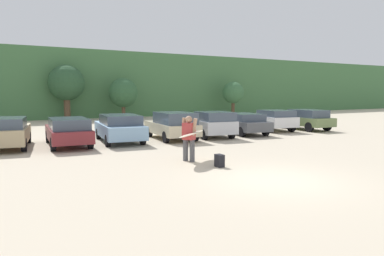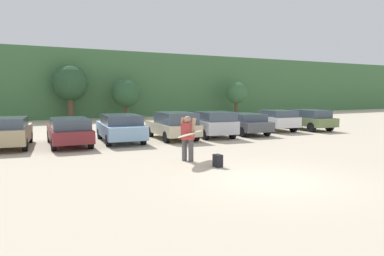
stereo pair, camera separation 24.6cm
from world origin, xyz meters
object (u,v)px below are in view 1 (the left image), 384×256
at_px(parked_car_olive_green, 304,119).
at_px(person_adult, 189,136).
at_px(parked_car_silver, 210,124).
at_px(parked_car_white, 270,119).
at_px(parked_car_maroon, 68,131).
at_px(surfboard_cream, 192,134).
at_px(parked_car_dark_gray, 243,123).
at_px(parked_car_champagne, 172,125).
at_px(parked_car_tan, 6,132).
at_px(backpack_dropped, 219,161).
at_px(parked_car_sky_blue, 119,127).

bearing_deg(parked_car_olive_green, person_adult, 119.75).
bearing_deg(parked_car_silver, parked_car_white, -72.02).
distance_m(parked_car_maroon, parked_car_olive_green, 16.19).
distance_m(parked_car_white, surfboard_cream, 12.50).
bearing_deg(surfboard_cream, parked_car_olive_green, 163.05).
bearing_deg(parked_car_dark_gray, parked_car_champagne, 99.79).
height_order(parked_car_tan, backpack_dropped, parked_car_tan).
distance_m(parked_car_sky_blue, parked_car_white, 11.01).
distance_m(parked_car_champagne, parked_car_silver, 2.45).
xyz_separation_m(parked_car_champagne, parked_car_olive_green, (10.58, 0.28, -0.05)).
relative_size(parked_car_dark_gray, parked_car_olive_green, 0.98).
bearing_deg(backpack_dropped, parked_car_olive_green, 32.44).
bearing_deg(parked_car_champagne, backpack_dropped, 171.11).
bearing_deg(person_adult, parked_car_sky_blue, -113.42).
relative_size(person_adult, surfboard_cream, 0.82).
relative_size(parked_car_maroon, parked_car_white, 1.05).
relative_size(parked_car_dark_gray, person_adult, 2.58).
height_order(parked_car_dark_gray, surfboard_cream, parked_car_dark_gray).
xyz_separation_m(parked_car_sky_blue, parked_car_olive_green, (13.53, -0.12, -0.01)).
relative_size(parked_car_champagne, parked_car_olive_green, 0.97).
relative_size(parked_car_silver, person_adult, 2.45).
bearing_deg(person_adult, parked_car_olive_green, 176.75).
relative_size(parked_car_tan, parked_car_silver, 1.07).
distance_m(parked_car_maroon, parked_car_dark_gray, 10.70).
distance_m(parked_car_olive_green, backpack_dropped, 14.64).
bearing_deg(parked_car_olive_green, parked_car_silver, 95.67).
height_order(parked_car_champagne, parked_car_olive_green, parked_car_champagne).
distance_m(parked_car_olive_green, surfboard_cream, 14.29).
relative_size(parked_car_tan, parked_car_white, 1.00).
xyz_separation_m(parked_car_sky_blue, parked_car_white, (10.99, 0.61, 0.00)).
bearing_deg(parked_car_sky_blue, surfboard_cream, -167.28).
height_order(parked_car_champagne, surfboard_cream, parked_car_champagne).
height_order(parked_car_maroon, backpack_dropped, parked_car_maroon).
relative_size(parked_car_tan, parked_car_olive_green, 0.99).
bearing_deg(parked_car_sky_blue, parked_car_olive_green, -84.65).
bearing_deg(parked_car_dark_gray, parked_car_olive_green, -81.73).
xyz_separation_m(parked_car_tan, person_adult, (6.12, -6.89, 0.20)).
xyz_separation_m(surfboard_cream, backpack_dropped, (0.39, -1.36, -0.85)).
bearing_deg(parked_car_dark_gray, parked_car_white, -67.29).
bearing_deg(parked_car_dark_gray, parked_car_sky_blue, 96.07).
relative_size(parked_car_maroon, parked_car_champagne, 1.09).
height_order(parked_car_sky_blue, surfboard_cream, parked_car_sky_blue).
relative_size(parked_car_silver, parked_car_white, 0.93).
xyz_separation_m(parked_car_silver, parked_car_white, (5.60, 1.08, -0.01)).
relative_size(parked_car_silver, parked_car_olive_green, 0.93).
xyz_separation_m(parked_car_tan, parked_car_champagne, (8.34, -0.79, 0.03)).
bearing_deg(backpack_dropped, parked_car_white, 41.16).
relative_size(parked_car_champagne, parked_car_white, 0.97).
height_order(parked_car_tan, parked_car_dark_gray, parked_car_tan).
bearing_deg(person_adult, surfboard_cream, 95.81).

